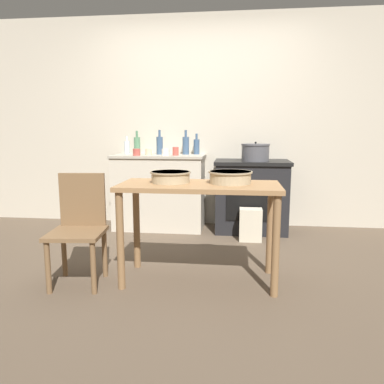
{
  "coord_description": "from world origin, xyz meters",
  "views": [
    {
      "loc": [
        0.43,
        -3.1,
        1.18
      ],
      "look_at": [
        0.0,
        0.49,
        0.58
      ],
      "focal_mm": 35.0,
      "sensor_mm": 36.0,
      "label": 1
    }
  ],
  "objects_px": {
    "flour_sack": "(251,225)",
    "stove": "(251,196)",
    "stock_pot": "(255,152)",
    "bottle_far_left": "(137,145)",
    "chair": "(79,226)",
    "bottle_center": "(160,145)",
    "bottle_mid_left": "(186,145)",
    "cup_right": "(166,152)",
    "bottle_left": "(197,146)",
    "cup_mid_right": "(176,151)",
    "work_table": "(199,200)",
    "mixing_bowl_large": "(230,177)",
    "mixing_bowl_small": "(171,176)",
    "bottle_center_left": "(127,147)",
    "cup_center_right": "(137,152)",
    "cup_far_right": "(149,152)"
  },
  "relations": [
    {
      "from": "flour_sack",
      "to": "stove",
      "type": "bearing_deg",
      "value": 87.67
    },
    {
      "from": "stock_pot",
      "to": "bottle_far_left",
      "type": "height_order",
      "value": "bottle_far_left"
    },
    {
      "from": "chair",
      "to": "bottle_center",
      "type": "distance_m",
      "value": 1.85
    },
    {
      "from": "chair",
      "to": "bottle_mid_left",
      "type": "height_order",
      "value": "bottle_mid_left"
    },
    {
      "from": "bottle_mid_left",
      "to": "cup_right",
      "type": "xyz_separation_m",
      "value": [
        -0.2,
        -0.22,
        -0.07
      ]
    },
    {
      "from": "bottle_left",
      "to": "cup_mid_right",
      "type": "xyz_separation_m",
      "value": [
        -0.22,
        -0.25,
        -0.05
      ]
    },
    {
      "from": "work_table",
      "to": "mixing_bowl_large",
      "type": "bearing_deg",
      "value": 12.58
    },
    {
      "from": "bottle_left",
      "to": "bottle_mid_left",
      "type": "height_order",
      "value": "bottle_mid_left"
    },
    {
      "from": "bottle_far_left",
      "to": "cup_mid_right",
      "type": "height_order",
      "value": "bottle_far_left"
    },
    {
      "from": "mixing_bowl_small",
      "to": "bottle_left",
      "type": "xyz_separation_m",
      "value": [
        0.02,
        1.67,
        0.16
      ]
    },
    {
      "from": "stove",
      "to": "bottle_mid_left",
      "type": "distance_m",
      "value": 0.99
    },
    {
      "from": "mixing_bowl_small",
      "to": "bottle_mid_left",
      "type": "distance_m",
      "value": 1.64
    },
    {
      "from": "chair",
      "to": "cup_mid_right",
      "type": "height_order",
      "value": "cup_mid_right"
    },
    {
      "from": "bottle_center",
      "to": "cup_mid_right",
      "type": "xyz_separation_m",
      "value": [
        0.22,
        -0.17,
        -0.06
      ]
    },
    {
      "from": "stock_pot",
      "to": "work_table",
      "type": "bearing_deg",
      "value": -108.03
    },
    {
      "from": "bottle_far_left",
      "to": "bottle_left",
      "type": "relative_size",
      "value": 1.13
    },
    {
      "from": "bottle_center_left",
      "to": "stock_pot",
      "type": "bearing_deg",
      "value": -6.14
    },
    {
      "from": "flour_sack",
      "to": "chair",
      "type": "bearing_deg",
      "value": -137.24
    },
    {
      "from": "cup_right",
      "to": "cup_mid_right",
      "type": "bearing_deg",
      "value": 8.74
    },
    {
      "from": "work_table",
      "to": "cup_center_right",
      "type": "bearing_deg",
      "value": 122.09
    },
    {
      "from": "chair",
      "to": "cup_right",
      "type": "xyz_separation_m",
      "value": [
        0.39,
        1.56,
        0.48
      ]
    },
    {
      "from": "bottle_mid_left",
      "to": "cup_mid_right",
      "type": "height_order",
      "value": "bottle_mid_left"
    },
    {
      "from": "chair",
      "to": "cup_center_right",
      "type": "height_order",
      "value": "cup_center_right"
    },
    {
      "from": "bottle_left",
      "to": "flour_sack",
      "type": "bearing_deg",
      "value": -41.22
    },
    {
      "from": "chair",
      "to": "mixing_bowl_large",
      "type": "relative_size",
      "value": 2.51
    },
    {
      "from": "mixing_bowl_large",
      "to": "bottle_center_left",
      "type": "xyz_separation_m",
      "value": [
        -1.29,
        1.61,
        0.15
      ]
    },
    {
      "from": "bottle_far_left",
      "to": "work_table",
      "type": "bearing_deg",
      "value": -61.31
    },
    {
      "from": "bottle_center_left",
      "to": "cup_mid_right",
      "type": "height_order",
      "value": "bottle_center_left"
    },
    {
      "from": "bottle_mid_left",
      "to": "bottle_center_left",
      "type": "height_order",
      "value": "bottle_mid_left"
    },
    {
      "from": "work_table",
      "to": "mixing_bowl_small",
      "type": "bearing_deg",
      "value": 171.09
    },
    {
      "from": "work_table",
      "to": "bottle_mid_left",
      "type": "relative_size",
      "value": 4.22
    },
    {
      "from": "cup_center_right",
      "to": "cup_right",
      "type": "xyz_separation_m",
      "value": [
        0.32,
        0.07,
        -0.0
      ]
    },
    {
      "from": "cup_center_right",
      "to": "cup_right",
      "type": "bearing_deg",
      "value": 12.01
    },
    {
      "from": "work_table",
      "to": "cup_center_right",
      "type": "height_order",
      "value": "cup_center_right"
    },
    {
      "from": "work_table",
      "to": "mixing_bowl_small",
      "type": "xyz_separation_m",
      "value": [
        -0.23,
        0.04,
        0.18
      ]
    },
    {
      "from": "cup_mid_right",
      "to": "mixing_bowl_small",
      "type": "bearing_deg",
      "value": -82.32
    },
    {
      "from": "bottle_left",
      "to": "bottle_center",
      "type": "height_order",
      "value": "bottle_center"
    },
    {
      "from": "mixing_bowl_small",
      "to": "cup_center_right",
      "type": "bearing_deg",
      "value": 115.27
    },
    {
      "from": "stove",
      "to": "bottle_left",
      "type": "distance_m",
      "value": 0.88
    },
    {
      "from": "work_table",
      "to": "bottle_center_left",
      "type": "height_order",
      "value": "bottle_center_left"
    },
    {
      "from": "work_table",
      "to": "cup_right",
      "type": "relative_size",
      "value": 13.62
    },
    {
      "from": "stock_pot",
      "to": "bottle_left",
      "type": "bearing_deg",
      "value": 163.55
    },
    {
      "from": "stock_pot",
      "to": "bottle_center_left",
      "type": "height_order",
      "value": "bottle_center_left"
    },
    {
      "from": "stove",
      "to": "cup_right",
      "type": "relative_size",
      "value": 9.52
    },
    {
      "from": "cup_far_right",
      "to": "flour_sack",
      "type": "bearing_deg",
      "value": -14.17
    },
    {
      "from": "stove",
      "to": "mixing_bowl_small",
      "type": "distance_m",
      "value": 1.72
    },
    {
      "from": "chair",
      "to": "bottle_left",
      "type": "xyz_separation_m",
      "value": [
        0.72,
        1.83,
        0.54
      ]
    },
    {
      "from": "stock_pot",
      "to": "bottle_far_left",
      "type": "xyz_separation_m",
      "value": [
        -1.44,
        0.23,
        0.07
      ]
    },
    {
      "from": "work_table",
      "to": "bottle_far_left",
      "type": "bearing_deg",
      "value": 118.69
    },
    {
      "from": "bottle_mid_left",
      "to": "cup_center_right",
      "type": "relative_size",
      "value": 3.46
    }
  ]
}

